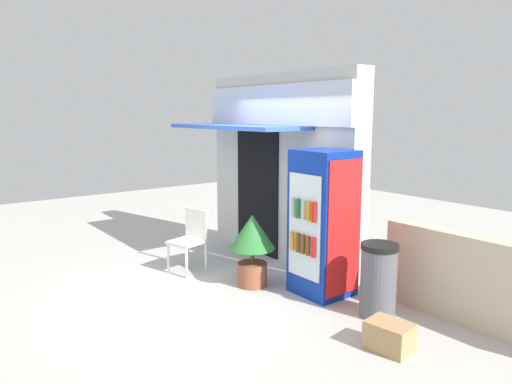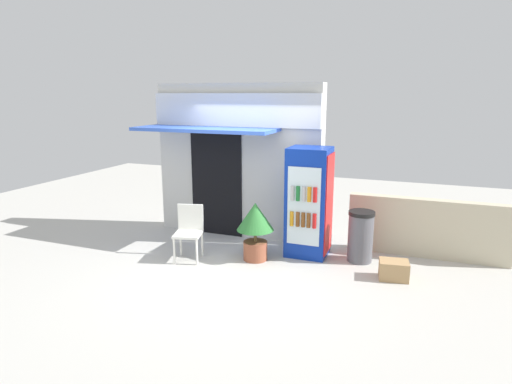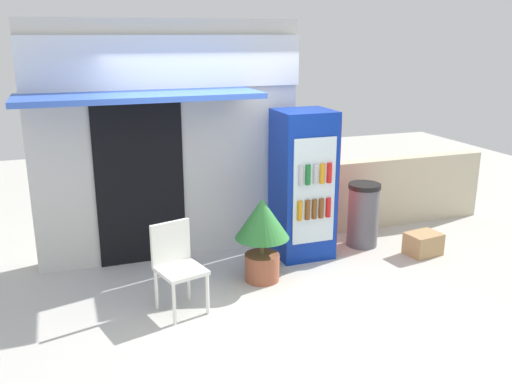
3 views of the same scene
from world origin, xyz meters
The scene contains 8 objects.
ground centered at (0.00, 0.00, 0.00)m, with size 16.00×16.00×0.00m, color beige.
storefront_building centered at (-0.51, 1.50, 1.49)m, with size 3.28×1.20×2.87m.
drink_cooler centered at (1.05, 0.92, 0.92)m, with size 0.69×0.68×1.83m.
plastic_chair centered at (-0.73, 0.04, 0.52)m, with size 0.53×0.54×0.90m.
potted_plant_near_shop centered at (0.30, 0.37, 0.61)m, with size 0.61×0.61×0.97m.
trash_bin centered at (1.92, 0.93, 0.42)m, with size 0.42×0.42×0.84m.
stone_boundary_wall centered at (2.92, 1.53, 0.50)m, with size 2.55×0.20×0.99m, color beige.
cardboard_box centered at (2.49, 0.39, 0.14)m, with size 0.42×0.32×0.28m, color tan.
Camera 2 is at (2.73, -5.92, 2.69)m, focal length 30.40 mm.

